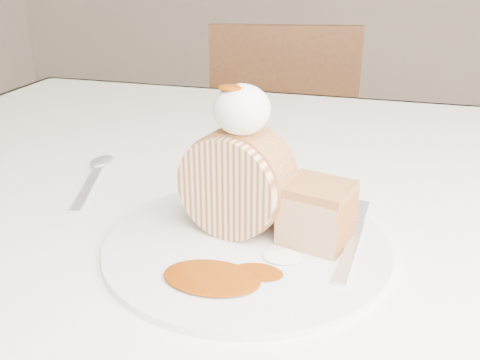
# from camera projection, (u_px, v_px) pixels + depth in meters

# --- Properties ---
(table) EXTENTS (1.40, 0.90, 0.75)m
(table) POSITION_uv_depth(u_px,v_px,m) (299.00, 233.00, 0.76)
(table) COLOR white
(table) RESTS_ON ground
(chair_far) EXTENTS (0.47, 0.47, 0.85)m
(chair_far) POSITION_uv_depth(u_px,v_px,m) (282.00, 145.00, 1.63)
(chair_far) COLOR brown
(chair_far) RESTS_ON ground
(plate) EXTENTS (0.36, 0.36, 0.01)m
(plate) POSITION_uv_depth(u_px,v_px,m) (247.00, 244.00, 0.55)
(plate) COLOR white
(plate) RESTS_ON table
(roulade_slice) EXTENTS (0.12, 0.08, 0.11)m
(roulade_slice) POSITION_uv_depth(u_px,v_px,m) (237.00, 182.00, 0.55)
(roulade_slice) COLOR beige
(roulade_slice) RESTS_ON plate
(cake_chunk) EXTENTS (0.08, 0.07, 0.05)m
(cake_chunk) POSITION_uv_depth(u_px,v_px,m) (317.00, 217.00, 0.54)
(cake_chunk) COLOR #C57F4A
(cake_chunk) RESTS_ON plate
(whipped_cream) EXTENTS (0.06, 0.06, 0.05)m
(whipped_cream) POSITION_uv_depth(u_px,v_px,m) (242.00, 110.00, 0.52)
(whipped_cream) COLOR white
(whipped_cream) RESTS_ON roulade_slice
(caramel_drizzle) EXTENTS (0.03, 0.02, 0.01)m
(caramel_drizzle) POSITION_uv_depth(u_px,v_px,m) (232.00, 81.00, 0.50)
(caramel_drizzle) COLOR #7F3305
(caramel_drizzle) RESTS_ON whipped_cream
(caramel_pool) EXTENTS (0.10, 0.08, 0.00)m
(caramel_pool) POSITION_uv_depth(u_px,v_px,m) (212.00, 277.00, 0.48)
(caramel_pool) COLOR #7F3305
(caramel_pool) RESTS_ON plate
(fork) EXTENTS (0.04, 0.17, 0.00)m
(fork) POSITION_uv_depth(u_px,v_px,m) (350.00, 251.00, 0.53)
(fork) COLOR silver
(fork) RESTS_ON plate
(spoon) EXTENTS (0.08, 0.17, 0.00)m
(spoon) POSITION_uv_depth(u_px,v_px,m) (88.00, 188.00, 0.68)
(spoon) COLOR silver
(spoon) RESTS_ON table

